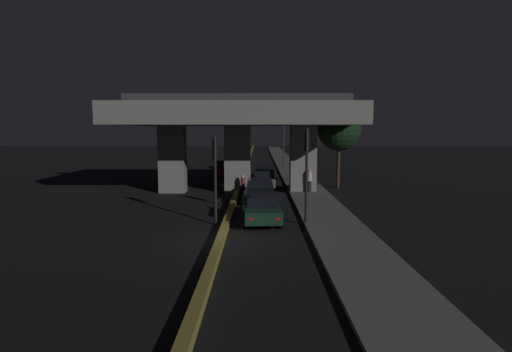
{
  "coord_description": "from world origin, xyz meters",
  "views": [
    {
      "loc": [
        1.67,
        -17.34,
        4.94
      ],
      "look_at": [
        1.41,
        16.14,
        0.99
      ],
      "focal_mm": 28.0,
      "sensor_mm": 36.0,
      "label": 1
    }
  ],
  "objects_px": {
    "car_grey_third": "(264,178)",
    "motorcycle_white_filtering_near": "(245,205)",
    "traffic_light_left_of_median": "(215,164)",
    "street_lamp": "(282,127)",
    "car_dark_red_lead_oncoming": "(225,168)",
    "motorcycle_blue_filtering_mid": "(243,186)",
    "car_black_second": "(260,190)",
    "pedestrian_on_sidewalk": "(309,181)",
    "car_dark_green_lead": "(262,208)",
    "car_dark_blue_second_oncoming": "(231,163)",
    "traffic_light_right_of_median": "(306,159)"
  },
  "relations": [
    {
      "from": "car_grey_third",
      "to": "motorcycle_white_filtering_near",
      "type": "height_order",
      "value": "car_grey_third"
    },
    {
      "from": "traffic_light_left_of_median",
      "to": "car_grey_third",
      "type": "distance_m",
      "value": 13.39
    },
    {
      "from": "street_lamp",
      "to": "motorcycle_white_filtering_near",
      "type": "bearing_deg",
      "value": -97.29
    },
    {
      "from": "traffic_light_left_of_median",
      "to": "car_dark_red_lead_oncoming",
      "type": "height_order",
      "value": "traffic_light_left_of_median"
    },
    {
      "from": "traffic_light_left_of_median",
      "to": "motorcycle_blue_filtering_mid",
      "type": "xyz_separation_m",
      "value": [
        1.03,
        9.41,
        -2.5
      ]
    },
    {
      "from": "car_black_second",
      "to": "motorcycle_blue_filtering_mid",
      "type": "height_order",
      "value": "car_black_second"
    },
    {
      "from": "car_dark_red_lead_oncoming",
      "to": "pedestrian_on_sidewalk",
      "type": "height_order",
      "value": "pedestrian_on_sidewalk"
    },
    {
      "from": "car_black_second",
      "to": "motorcycle_blue_filtering_mid",
      "type": "xyz_separation_m",
      "value": [
        -1.27,
        2.76,
        -0.16
      ]
    },
    {
      "from": "street_lamp",
      "to": "motorcycle_blue_filtering_mid",
      "type": "bearing_deg",
      "value": -100.83
    },
    {
      "from": "car_dark_red_lead_oncoming",
      "to": "traffic_light_left_of_median",
      "type": "bearing_deg",
      "value": 5.45
    },
    {
      "from": "car_dark_green_lead",
      "to": "motorcycle_white_filtering_near",
      "type": "xyz_separation_m",
      "value": [
        -0.96,
        1.32,
        -0.12
      ]
    },
    {
      "from": "traffic_light_left_of_median",
      "to": "motorcycle_white_filtering_near",
      "type": "relative_size",
      "value": 2.38
    },
    {
      "from": "traffic_light_left_of_median",
      "to": "motorcycle_white_filtering_near",
      "type": "xyz_separation_m",
      "value": [
        1.44,
        1.93,
        -2.51
      ]
    },
    {
      "from": "street_lamp",
      "to": "car_black_second",
      "type": "height_order",
      "value": "street_lamp"
    },
    {
      "from": "pedestrian_on_sidewalk",
      "to": "car_dark_green_lead",
      "type": "bearing_deg",
      "value": -111.95
    },
    {
      "from": "car_dark_blue_second_oncoming",
      "to": "pedestrian_on_sidewalk",
      "type": "height_order",
      "value": "pedestrian_on_sidewalk"
    },
    {
      "from": "traffic_light_right_of_median",
      "to": "motorcycle_white_filtering_near",
      "type": "distance_m",
      "value": 4.67
    },
    {
      "from": "car_black_second",
      "to": "car_dark_red_lead_oncoming",
      "type": "distance_m",
      "value": 14.31
    },
    {
      "from": "car_dark_green_lead",
      "to": "car_grey_third",
      "type": "distance_m",
      "value": 12.31
    },
    {
      "from": "car_dark_red_lead_oncoming",
      "to": "pedestrian_on_sidewalk",
      "type": "bearing_deg",
      "value": 36.09
    },
    {
      "from": "car_dark_red_lead_oncoming",
      "to": "motorcycle_blue_filtering_mid",
      "type": "height_order",
      "value": "car_dark_red_lead_oncoming"
    },
    {
      "from": "traffic_light_right_of_median",
      "to": "car_grey_third",
      "type": "distance_m",
      "value": 13.32
    },
    {
      "from": "motorcycle_blue_filtering_mid",
      "to": "pedestrian_on_sidewalk",
      "type": "bearing_deg",
      "value": -87.9
    },
    {
      "from": "car_grey_third",
      "to": "pedestrian_on_sidewalk",
      "type": "distance_m",
      "value": 4.66
    },
    {
      "from": "traffic_light_right_of_median",
      "to": "car_dark_red_lead_oncoming",
      "type": "bearing_deg",
      "value": 106.18
    },
    {
      "from": "traffic_light_left_of_median",
      "to": "traffic_light_right_of_median",
      "type": "bearing_deg",
      "value": -0.05
    },
    {
      "from": "car_dark_red_lead_oncoming",
      "to": "car_dark_blue_second_oncoming",
      "type": "bearing_deg",
      "value": -178.22
    },
    {
      "from": "traffic_light_left_of_median",
      "to": "pedestrian_on_sidewalk",
      "type": "bearing_deg",
      "value": 58.0
    },
    {
      "from": "street_lamp",
      "to": "car_grey_third",
      "type": "height_order",
      "value": "street_lamp"
    },
    {
      "from": "street_lamp",
      "to": "car_dark_green_lead",
      "type": "bearing_deg",
      "value": -95.18
    },
    {
      "from": "street_lamp",
      "to": "car_dark_red_lead_oncoming",
      "type": "relative_size",
      "value": 2.08
    },
    {
      "from": "street_lamp",
      "to": "traffic_light_left_of_median",
      "type": "bearing_deg",
      "value": -99.45
    },
    {
      "from": "traffic_light_left_of_median",
      "to": "street_lamp",
      "type": "relative_size",
      "value": 0.52
    },
    {
      "from": "car_grey_third",
      "to": "traffic_light_left_of_median",
      "type": "bearing_deg",
      "value": 168.52
    },
    {
      "from": "car_black_second",
      "to": "traffic_light_left_of_median",
      "type": "bearing_deg",
      "value": 161.57
    },
    {
      "from": "car_black_second",
      "to": "pedestrian_on_sidewalk",
      "type": "height_order",
      "value": "pedestrian_on_sidewalk"
    },
    {
      "from": "car_black_second",
      "to": "pedestrian_on_sidewalk",
      "type": "distance_m",
      "value": 4.85
    },
    {
      "from": "traffic_light_right_of_median",
      "to": "motorcycle_blue_filtering_mid",
      "type": "distance_m",
      "value": 10.46
    },
    {
      "from": "street_lamp",
      "to": "motorcycle_blue_filtering_mid",
      "type": "relative_size",
      "value": 4.87
    },
    {
      "from": "motorcycle_white_filtering_near",
      "to": "car_dark_red_lead_oncoming",
      "type": "bearing_deg",
      "value": 3.83
    },
    {
      "from": "traffic_light_right_of_median",
      "to": "motorcycle_white_filtering_near",
      "type": "relative_size",
      "value": 2.59
    },
    {
      "from": "car_dark_blue_second_oncoming",
      "to": "car_grey_third",
      "type": "bearing_deg",
      "value": 14.92
    },
    {
      "from": "car_dark_green_lead",
      "to": "motorcycle_white_filtering_near",
      "type": "relative_size",
      "value": 2.51
    },
    {
      "from": "car_dark_green_lead",
      "to": "car_black_second",
      "type": "height_order",
      "value": "car_black_second"
    },
    {
      "from": "pedestrian_on_sidewalk",
      "to": "car_grey_third",
      "type": "bearing_deg",
      "value": 136.34
    },
    {
      "from": "pedestrian_on_sidewalk",
      "to": "car_dark_red_lead_oncoming",
      "type": "bearing_deg",
      "value": 124.22
    },
    {
      "from": "street_lamp",
      "to": "car_black_second",
      "type": "distance_m",
      "value": 24.84
    },
    {
      "from": "traffic_light_right_of_median",
      "to": "car_grey_third",
      "type": "relative_size",
      "value": 1.22
    },
    {
      "from": "traffic_light_right_of_median",
      "to": "car_dark_green_lead",
      "type": "relative_size",
      "value": 1.03
    },
    {
      "from": "car_dark_red_lead_oncoming",
      "to": "motorcycle_white_filtering_near",
      "type": "xyz_separation_m",
      "value": [
        2.72,
        -18.57,
        -0.3
      ]
    }
  ]
}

